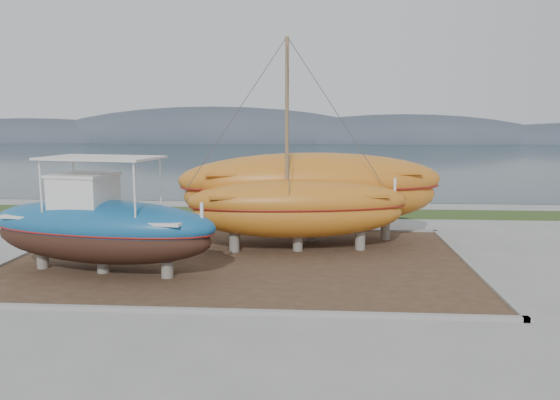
# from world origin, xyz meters

# --- Properties ---
(ground) EXTENTS (140.00, 140.00, 0.00)m
(ground) POSITION_xyz_m (0.00, 0.00, 0.00)
(ground) COLOR gray
(ground) RESTS_ON ground
(dirt_patch) EXTENTS (18.00, 12.00, 0.06)m
(dirt_patch) POSITION_xyz_m (0.00, 4.00, 0.03)
(dirt_patch) COLOR #422D1E
(dirt_patch) RESTS_ON ground
(curb_frame) EXTENTS (18.60, 12.60, 0.15)m
(curb_frame) POSITION_xyz_m (0.00, 4.00, 0.07)
(curb_frame) COLOR gray
(curb_frame) RESTS_ON ground
(grass_strip) EXTENTS (44.00, 3.00, 0.08)m
(grass_strip) POSITION_xyz_m (0.00, 15.50, 0.04)
(grass_strip) COLOR #284219
(grass_strip) RESTS_ON ground
(sea) EXTENTS (260.00, 100.00, 0.04)m
(sea) POSITION_xyz_m (0.00, 70.00, 0.00)
(sea) COLOR #1A2F35
(sea) RESTS_ON ground
(mountain_ridge) EXTENTS (200.00, 36.00, 20.00)m
(mountain_ridge) POSITION_xyz_m (0.00, 125.00, 0.00)
(mountain_ridge) COLOR #333D49
(mountain_ridge) RESTS_ON ground
(blue_caique) EXTENTS (9.29, 4.29, 4.30)m
(blue_caique) POSITION_xyz_m (-4.74, 1.77, 2.21)
(blue_caique) COLOR #165589
(blue_caique) RESTS_ON dirt_patch
(white_dinghy) EXTENTS (4.06, 2.88, 1.15)m
(white_dinghy) POSITION_xyz_m (-4.91, 5.60, 0.63)
(white_dinghy) COLOR silver
(white_dinghy) RESTS_ON dirt_patch
(orange_sailboat) EXTENTS (9.76, 4.06, 8.98)m
(orange_sailboat) POSITION_xyz_m (2.33, 5.69, 4.55)
(orange_sailboat) COLOR #B7691C
(orange_sailboat) RESTS_ON dirt_patch
(orange_bare_hull) EXTENTS (12.62, 5.48, 4.00)m
(orange_bare_hull) POSITION_xyz_m (2.88, 7.66, 2.06)
(orange_bare_hull) COLOR #B7691C
(orange_bare_hull) RESTS_ON dirt_patch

